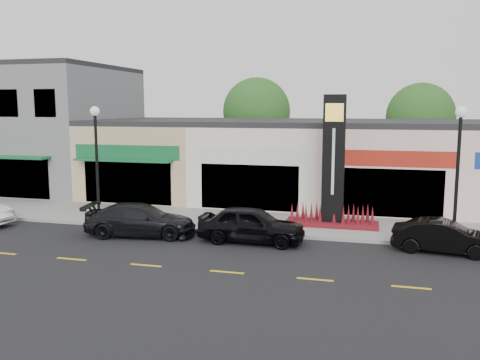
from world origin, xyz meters
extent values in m
plane|color=black|center=(0.00, 0.00, 0.00)|extent=(120.00, 120.00, 0.00)
cube|color=gray|center=(0.00, 4.35, 0.07)|extent=(52.00, 4.30, 0.15)
cube|color=gray|center=(0.00, 2.10, 0.07)|extent=(52.00, 0.20, 0.15)
cube|color=slate|center=(-18.00, 11.50, 4.00)|extent=(12.00, 10.00, 8.00)
cube|color=#262628|center=(-18.00, 11.50, 8.15)|extent=(12.00, 10.00, 0.30)
cube|color=black|center=(-16.00, 6.55, 5.80)|extent=(1.40, 0.10, 1.60)
cube|color=black|center=(-13.50, 6.55, 5.80)|extent=(1.40, 0.10, 1.60)
cube|color=tan|center=(-8.50, 11.50, 2.25)|extent=(7.00, 10.00, 4.50)
cube|color=#262628|center=(-8.50, 11.50, 4.65)|extent=(7.00, 10.00, 0.30)
cube|color=black|center=(-8.50, 6.55, 1.40)|extent=(5.25, 0.10, 2.40)
cube|color=#156234|center=(-8.50, 6.55, 3.10)|extent=(6.30, 0.12, 0.80)
cube|color=#156234|center=(-8.50, 6.10, 2.70)|extent=(5.60, 0.90, 0.12)
cube|color=silver|center=(-1.50, 11.50, 2.25)|extent=(7.00, 10.00, 4.50)
cube|color=#262628|center=(-1.50, 11.50, 4.65)|extent=(7.00, 10.00, 0.30)
cube|color=black|center=(-1.50, 6.55, 1.40)|extent=(5.25, 0.10, 2.40)
cube|color=silver|center=(-1.50, 6.55, 3.10)|extent=(6.30, 0.12, 0.80)
cube|color=beige|center=(5.50, 11.50, 2.25)|extent=(7.00, 10.00, 4.50)
cube|color=#262628|center=(5.50, 11.50, 4.65)|extent=(7.00, 10.00, 0.30)
cube|color=black|center=(5.50, 6.55, 1.40)|extent=(5.25, 0.10, 2.40)
cube|color=#B02517|center=(5.50, 6.55, 3.10)|extent=(6.30, 0.12, 0.80)
cylinder|color=#382619|center=(-4.00, 19.50, 1.57)|extent=(0.36, 0.36, 3.15)
sphere|color=#204816|center=(-4.00, 19.50, 5.23)|extent=(5.20, 5.20, 5.20)
cylinder|color=#382619|center=(8.00, 19.50, 1.49)|extent=(0.36, 0.36, 2.97)
sphere|color=#204816|center=(8.00, 19.50, 4.89)|extent=(4.80, 4.80, 4.80)
cylinder|color=black|center=(-8.00, 2.50, 0.30)|extent=(0.32, 0.32, 0.30)
cylinder|color=black|center=(-8.00, 2.50, 2.80)|extent=(0.14, 0.14, 5.00)
sphere|color=silver|center=(-8.00, 2.50, 5.40)|extent=(0.44, 0.44, 0.44)
cylinder|color=black|center=(8.00, 2.50, 0.30)|extent=(0.32, 0.32, 0.30)
cylinder|color=black|center=(8.00, 2.50, 2.80)|extent=(0.14, 0.14, 5.00)
sphere|color=silver|center=(8.00, 2.50, 5.40)|extent=(0.44, 0.44, 0.44)
cube|color=#621011|center=(3.00, 4.20, 0.25)|extent=(4.20, 1.30, 0.20)
cube|color=black|center=(3.00, 4.20, 3.15)|extent=(1.00, 0.40, 6.00)
cube|color=yellow|center=(3.00, 3.98, 5.35)|extent=(0.80, 0.05, 0.80)
cube|color=silver|center=(3.00, 3.98, 3.15)|extent=(0.12, 0.04, 3.00)
imported|color=black|center=(-5.03, 0.86, 0.70)|extent=(2.66, 5.08, 1.41)
imported|color=black|center=(-0.08, 0.99, 0.76)|extent=(1.87, 4.48, 1.52)
imported|color=black|center=(7.49, 1.34, 0.64)|extent=(1.88, 4.02, 1.27)
camera|label=1|loc=(4.59, -19.07, 5.62)|focal=38.00mm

